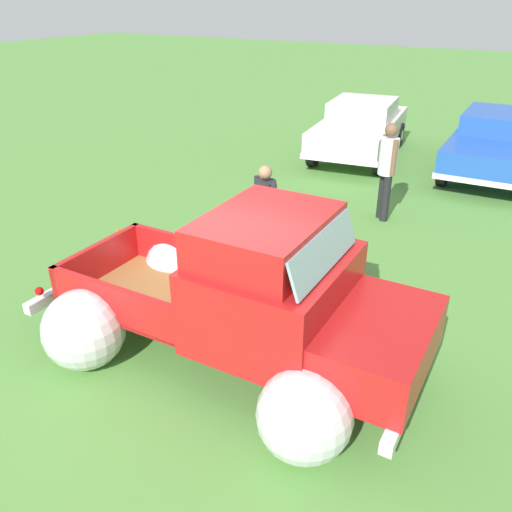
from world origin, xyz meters
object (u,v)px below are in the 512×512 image
show_car_0 (360,126)px  spectator_1 (265,209)px  spectator_0 (388,165)px  lane_cone_0 (345,261)px  lane_cone_1 (120,243)px  show_car_1 (496,140)px  vintage_pickup_truck (253,309)px

show_car_0 → spectator_1: size_ratio=2.78×
show_car_0 → spectator_0: bearing=19.0°
spectator_0 → lane_cone_0: (0.23, -2.60, -0.75)m
show_car_0 → spectator_1: 6.65m
show_car_0 → lane_cone_1: show_car_0 is taller
show_car_0 → show_car_1: size_ratio=0.95×
vintage_pickup_truck → lane_cone_1: (-3.19, 1.21, -0.45)m
vintage_pickup_truck → spectator_1: 2.65m
vintage_pickup_truck → lane_cone_0: 2.49m
show_car_0 → spectator_0: spectator_0 is taller
lane_cone_0 → vintage_pickup_truck: bearing=-94.2°
spectator_0 → spectator_1: (-1.11, -2.67, -0.16)m
spectator_1 → lane_cone_1: size_ratio=2.55×
spectator_1 → vintage_pickup_truck: bearing=51.5°
vintage_pickup_truck → show_car_1: 9.26m
show_car_1 → spectator_1: 7.23m
show_car_1 → lane_cone_0: (-1.14, -6.73, -0.47)m
spectator_0 → lane_cone_1: bearing=-171.0°
show_car_0 → vintage_pickup_truck: bearing=5.4°
lane_cone_0 → lane_cone_1: 3.59m
show_car_0 → spectator_1: bearing=-0.0°
show_car_0 → spectator_1: (0.80, -6.60, 0.13)m
show_car_0 → lane_cone_0: size_ratio=7.08×
show_car_1 → spectator_0: bearing=-19.6°
spectator_1 → lane_cone_0: bearing=118.1°
lane_cone_0 → lane_cone_1: bearing=-159.9°
show_car_0 → spectator_0: 4.39m
lane_cone_0 → lane_cone_1: (-3.37, -1.24, 0.00)m
spectator_1 → lane_cone_1: (-2.03, -1.17, -0.60)m
lane_cone_1 → spectator_1: bearing=30.0°
vintage_pickup_truck → lane_cone_1: bearing=158.8°
spectator_0 → spectator_1: 2.89m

